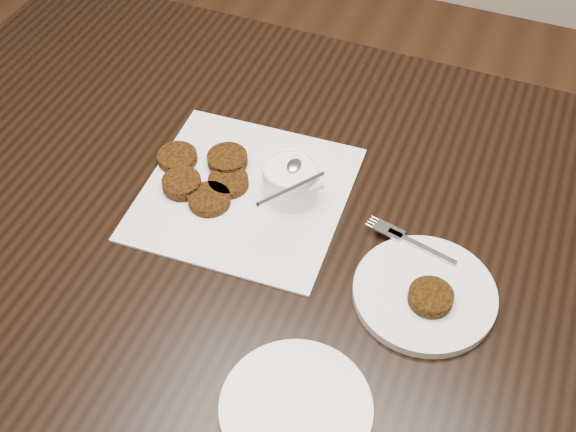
{
  "coord_description": "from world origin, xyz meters",
  "views": [
    {
      "loc": [
        0.27,
        -0.6,
        1.6
      ],
      "look_at": [
        0.01,
        0.06,
        0.8
      ],
      "focal_mm": 45.23,
      "sensor_mm": 36.0,
      "label": 1
    }
  ],
  "objects": [
    {
      "name": "plate_empty",
      "position": [
        0.12,
        -0.2,
        0.76
      ],
      "size": [
        0.25,
        0.25,
        0.01
      ],
      "primitive_type": "cylinder",
      "rotation": [
        0.0,
        0.0,
        -0.34
      ],
      "color": "white",
      "rests_on": "table"
    },
    {
      "name": "plate_with_patty",
      "position": [
        0.23,
        0.03,
        0.76
      ],
      "size": [
        0.24,
        0.24,
        0.03
      ],
      "primitive_type": null,
      "rotation": [
        0.0,
        0.0,
        -0.23
      ],
      "color": "white",
      "rests_on": "table"
    },
    {
      "name": "sauce_ramekin",
      "position": [
        -0.02,
        0.14,
        0.82
      ],
      "size": [
        0.12,
        0.12,
        0.12
      ],
      "primitive_type": null,
      "rotation": [
        0.0,
        0.0,
        0.07
      ],
      "color": "white",
      "rests_on": "napkin"
    },
    {
      "name": "napkin",
      "position": [
        -0.09,
        0.11,
        0.75
      ],
      "size": [
        0.33,
        0.33,
        0.0
      ],
      "primitive_type": "cube",
      "rotation": [
        0.0,
        0.0,
        0.05
      ],
      "color": "white",
      "rests_on": "table"
    },
    {
      "name": "patty_cluster",
      "position": [
        -0.16,
        0.11,
        0.76
      ],
      "size": [
        0.24,
        0.24,
        0.02
      ],
      "primitive_type": null,
      "rotation": [
        0.0,
        0.0,
        -0.14
      ],
      "color": "#572D0B",
      "rests_on": "napkin"
    },
    {
      "name": "table",
      "position": [
        -0.01,
        0.1,
        0.38
      ],
      "size": [
        1.47,
        0.94,
        0.75
      ],
      "primitive_type": "cube",
      "color": "black",
      "rests_on": "floor"
    }
  ]
}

